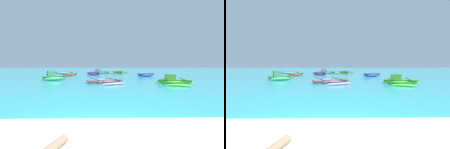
# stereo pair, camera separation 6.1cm
# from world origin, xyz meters

# --- Properties ---
(ground_plane) EXTENTS (240.00, 240.00, 0.00)m
(ground_plane) POSITION_xyz_m (0.00, 0.00, 0.00)
(ground_plane) COLOR teal
(moored_boat_0) EXTENTS (3.77, 0.76, 0.95)m
(moored_boat_0) POSITION_xyz_m (-1.58, 26.64, 0.34)
(moored_boat_0) COLOR slate
(moored_boat_0) RESTS_ON ground_plane
(moored_boat_1) EXTENTS (2.74, 1.77, 0.48)m
(moored_boat_1) POSITION_xyz_m (-2.25, 22.15, 0.26)
(moored_boat_1) COLOR purple
(moored_boat_1) RESTS_ON ground_plane
(moored_boat_2) EXTENTS (3.75, 4.47, 0.35)m
(moored_boat_2) POSITION_xyz_m (-0.04, 10.82, 0.16)
(moored_boat_2) COLOR #BC768E
(moored_boat_2) RESTS_ON ground_plane
(moored_boat_3) EXTENTS (2.13, 4.06, 0.39)m
(moored_boat_3) POSITION_xyz_m (-5.91, 20.44, 0.22)
(moored_boat_3) COLOR #A8582A
(moored_boat_3) RESTS_ON ground_plane
(moored_boat_4) EXTENTS (4.60, 4.25, 0.51)m
(moored_boat_4) POSITION_xyz_m (2.18, 27.55, 0.24)
(moored_boat_4) COLOR #93AE33
(moored_boat_4) RESTS_ON ground_plane
(moored_boat_5) EXTENTS (2.48, 1.97, 1.05)m
(moored_boat_5) POSITION_xyz_m (-5.61, 12.96, 0.37)
(moored_boat_5) COLOR #3BAE60
(moored_boat_5) RESTS_ON ground_plane
(moored_boat_6) EXTENTS (4.03, 1.18, 0.43)m
(moored_boat_6) POSITION_xyz_m (-8.78, 26.96, 0.24)
(moored_boat_6) COLOR #71A9BC
(moored_boat_6) RESTS_ON ground_plane
(moored_boat_7) EXTENTS (3.02, 2.10, 0.47)m
(moored_boat_7) POSITION_xyz_m (5.68, 18.59, 0.26)
(moored_boat_7) COLOR #4240AA
(moored_boat_7) RESTS_ON ground_plane
(moored_boat_8) EXTENTS (3.09, 3.91, 0.84)m
(moored_boat_8) POSITION_xyz_m (5.98, 9.82, 0.28)
(moored_boat_8) COLOR #55DA31
(moored_boat_8) RESTS_ON ground_plane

